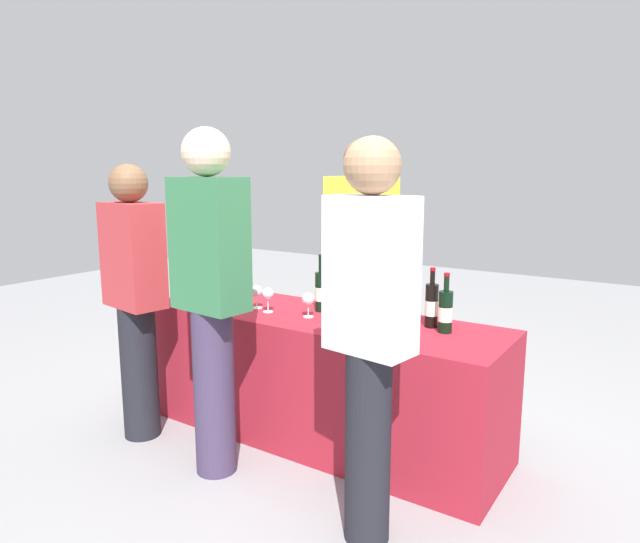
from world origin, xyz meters
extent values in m
plane|color=gray|center=(0.00, 0.00, 0.00)|extent=(12.00, 12.00, 0.00)
cube|color=maroon|center=(0.00, 0.00, 0.36)|extent=(2.09, 0.65, 0.73)
cylinder|color=black|center=(-0.05, 0.08, 0.84)|extent=(0.07, 0.07, 0.23)
cylinder|color=black|center=(-0.05, 0.08, 1.00)|extent=(0.03, 0.03, 0.09)
cylinder|color=black|center=(-0.05, 0.08, 1.05)|extent=(0.03, 0.03, 0.02)
cylinder|color=silver|center=(-0.05, 0.08, 0.83)|extent=(0.07, 0.07, 0.08)
cylinder|color=black|center=(0.26, 0.17, 0.84)|extent=(0.08, 0.08, 0.22)
cylinder|color=black|center=(0.26, 0.17, 0.99)|extent=(0.03, 0.03, 0.08)
cylinder|color=gold|center=(0.26, 0.17, 1.04)|extent=(0.03, 0.03, 0.02)
cylinder|color=silver|center=(0.26, 0.17, 0.83)|extent=(0.08, 0.08, 0.08)
cylinder|color=black|center=(0.61, 0.12, 0.84)|extent=(0.07, 0.07, 0.23)
cylinder|color=black|center=(0.61, 0.12, 0.99)|extent=(0.03, 0.03, 0.07)
cylinder|color=maroon|center=(0.61, 0.12, 1.03)|extent=(0.03, 0.03, 0.02)
cylinder|color=silver|center=(0.61, 0.12, 0.83)|extent=(0.07, 0.07, 0.08)
cylinder|color=black|center=(0.71, 0.07, 0.83)|extent=(0.07, 0.07, 0.21)
cylinder|color=black|center=(0.71, 0.07, 0.97)|extent=(0.03, 0.03, 0.08)
cylinder|color=maroon|center=(0.71, 0.07, 1.02)|extent=(0.03, 0.03, 0.02)
cylinder|color=silver|center=(0.71, 0.07, 0.82)|extent=(0.07, 0.07, 0.07)
cylinder|color=silver|center=(-0.40, -0.07, 0.73)|extent=(0.06, 0.06, 0.00)
cylinder|color=silver|center=(-0.40, -0.07, 0.77)|extent=(0.01, 0.01, 0.07)
sphere|color=silver|center=(-0.40, -0.07, 0.83)|extent=(0.07, 0.07, 0.07)
sphere|color=#590C19|center=(-0.40, -0.07, 0.82)|extent=(0.04, 0.04, 0.04)
cylinder|color=silver|center=(-0.29, -0.10, 0.73)|extent=(0.06, 0.06, 0.00)
cylinder|color=silver|center=(-0.29, -0.10, 0.77)|extent=(0.01, 0.01, 0.08)
sphere|color=silver|center=(-0.29, -0.10, 0.84)|extent=(0.07, 0.07, 0.07)
sphere|color=#590C19|center=(-0.29, -0.10, 0.82)|extent=(0.04, 0.04, 0.04)
cylinder|color=silver|center=(-0.03, -0.07, 0.73)|extent=(0.06, 0.06, 0.00)
cylinder|color=silver|center=(-0.03, -0.07, 0.76)|extent=(0.01, 0.01, 0.07)
sphere|color=silver|center=(-0.03, -0.07, 0.83)|extent=(0.07, 0.07, 0.07)
cylinder|color=silver|center=(0.12, -0.07, 0.73)|extent=(0.06, 0.06, 0.00)
cylinder|color=silver|center=(0.12, -0.07, 0.77)|extent=(0.01, 0.01, 0.08)
sphere|color=silver|center=(0.12, -0.07, 0.84)|extent=(0.07, 0.07, 0.07)
cylinder|color=silver|center=(0.27, -0.12, 0.73)|extent=(0.06, 0.06, 0.00)
cylinder|color=silver|center=(0.27, -0.12, 0.77)|extent=(0.01, 0.01, 0.08)
sphere|color=silver|center=(0.27, -0.12, 0.84)|extent=(0.07, 0.07, 0.07)
sphere|color=#590C19|center=(0.27, -0.12, 0.82)|extent=(0.04, 0.04, 0.04)
cylinder|color=silver|center=(0.49, -0.12, 0.73)|extent=(0.06, 0.06, 0.00)
cylinder|color=silver|center=(0.49, -0.12, 0.76)|extent=(0.01, 0.01, 0.07)
sphere|color=silver|center=(0.49, -0.12, 0.83)|extent=(0.06, 0.06, 0.06)
sphere|color=#590C19|center=(0.49, -0.12, 0.81)|extent=(0.03, 0.03, 0.03)
cylinder|color=brown|center=(-0.08, 0.60, 0.43)|extent=(0.23, 0.23, 0.85)
cube|color=yellow|center=(-0.08, 0.60, 1.17)|extent=(0.43, 0.24, 0.64)
sphere|color=brown|center=(-0.08, 0.60, 1.61)|extent=(0.23, 0.23, 0.23)
cylinder|color=black|center=(-0.88, -0.55, 0.39)|extent=(0.21, 0.21, 0.77)
cube|color=#B23338|center=(-0.88, -0.55, 1.06)|extent=(0.40, 0.26, 0.58)
sphere|color=brown|center=(-0.88, -0.55, 1.46)|extent=(0.21, 0.21, 0.21)
cylinder|color=#3F3351|center=(-0.24, -0.61, 0.43)|extent=(0.21, 0.21, 0.86)
cube|color=#337247|center=(-0.24, -0.61, 1.18)|extent=(0.39, 0.24, 0.64)
sphere|color=beige|center=(-0.24, -0.61, 1.61)|extent=(0.23, 0.23, 0.23)
cylinder|color=black|center=(0.67, -0.65, 0.41)|extent=(0.19, 0.19, 0.82)
cube|color=silver|center=(0.67, -0.65, 1.13)|extent=(0.37, 0.24, 0.61)
sphere|color=tan|center=(0.67, -0.65, 1.54)|extent=(0.22, 0.22, 0.22)
camera|label=1|loc=(1.69, -2.55, 1.52)|focal=31.58mm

